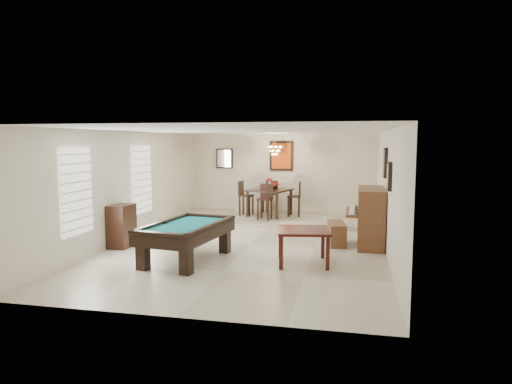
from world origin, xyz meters
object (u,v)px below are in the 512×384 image
at_px(square_table, 303,247).
at_px(dining_chair_east, 294,199).
at_px(apothecary_chest, 122,226).
at_px(dining_chair_north, 272,196).
at_px(pool_table, 187,243).
at_px(upright_piano, 364,217).
at_px(dining_chair_west, 246,198).
at_px(flower_vase, 270,181).
at_px(chandelier, 275,147).
at_px(piano_bench, 337,234).
at_px(dining_table, 270,200).
at_px(dining_chair_south, 265,202).

relative_size(square_table, dining_chair_east, 0.93).
distance_m(apothecary_chest, dining_chair_north, 5.59).
relative_size(pool_table, square_table, 2.20).
relative_size(square_table, upright_piano, 0.62).
relative_size(dining_chair_west, dining_chair_east, 0.99).
xyz_separation_m(flower_vase, chandelier, (0.18, -0.19, 1.03)).
distance_m(upright_piano, flower_vase, 4.02).
bearing_deg(piano_bench, chandelier, 124.79).
relative_size(apothecary_chest, dining_chair_west, 0.92).
bearing_deg(dining_chair_west, dining_chair_east, -80.34).
bearing_deg(piano_bench, pool_table, -143.93).
distance_m(pool_table, piano_bench, 3.53).
bearing_deg(dining_chair_east, dining_chair_north, -136.16).
bearing_deg(upright_piano, apothecary_chest, -165.90).
xyz_separation_m(pool_table, flower_vase, (0.74, 5.05, 0.81)).
height_order(piano_bench, chandelier, chandelier).
xyz_separation_m(dining_table, flower_vase, (0.00, 0.00, 0.58)).
bearing_deg(apothecary_chest, piano_bench, 15.16).
height_order(pool_table, upright_piano, upright_piano).
bearing_deg(upright_piano, piano_bench, -174.44).
relative_size(dining_chair_north, chandelier, 1.70).
height_order(upright_piano, dining_chair_north, upright_piano).
xyz_separation_m(dining_chair_south, dining_chair_east, (0.74, 0.74, 0.01)).
xyz_separation_m(flower_vase, dining_chair_west, (-0.72, -0.04, -0.52)).
xyz_separation_m(upright_piano, chandelier, (-2.54, 2.73, 1.54)).
height_order(pool_table, chandelier, chandelier).
height_order(piano_bench, dining_chair_south, dining_chair_south).
bearing_deg(chandelier, piano_bench, -55.21).
distance_m(flower_vase, dining_chair_north, 0.91).
height_order(pool_table, piano_bench, pool_table).
bearing_deg(square_table, flower_vase, 107.88).
bearing_deg(flower_vase, dining_chair_east, 2.59).
distance_m(dining_chair_west, dining_chair_east, 1.45).
xyz_separation_m(dining_table, dining_chair_north, (-0.05, 0.73, 0.05)).
distance_m(apothecary_chest, dining_table, 4.97).
xyz_separation_m(pool_table, dining_chair_north, (0.69, 5.78, 0.27)).
height_order(flower_vase, chandelier, chandelier).
bearing_deg(dining_chair_north, dining_table, 88.93).
distance_m(pool_table, dining_chair_north, 5.83).
distance_m(dining_table, dining_chair_west, 0.72).
relative_size(square_table, chandelier, 1.64).
relative_size(flower_vase, dining_chair_east, 0.22).
bearing_deg(dining_chair_north, pool_table, 78.38).
bearing_deg(dining_chair_south, dining_chair_north, 98.71).
relative_size(dining_table, dining_chair_south, 1.10).
height_order(pool_table, dining_chair_south, dining_chair_south).
xyz_separation_m(square_table, dining_table, (-1.55, 4.80, 0.25)).
bearing_deg(dining_chair_east, square_table, 4.98).
distance_m(square_table, chandelier, 5.16).
bearing_deg(piano_bench, dining_chair_south, 133.22).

